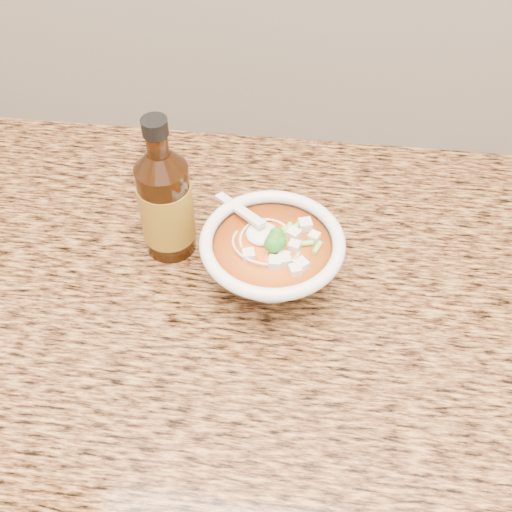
# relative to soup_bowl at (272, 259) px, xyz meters

# --- Properties ---
(cabinet) EXTENTS (4.00, 0.65, 0.86)m
(cabinet) POSITION_rel_soup_bowl_xyz_m (0.02, -0.01, -0.51)
(cabinet) COLOR black
(cabinet) RESTS_ON ground
(counter_slab) EXTENTS (4.00, 0.68, 0.04)m
(counter_slab) POSITION_rel_soup_bowl_xyz_m (0.02, -0.01, -0.06)
(counter_slab) COLOR #9F713A
(counter_slab) RESTS_ON cabinet
(soup_bowl) EXTENTS (0.18, 0.18, 0.10)m
(soup_bowl) POSITION_rel_soup_bowl_xyz_m (0.00, 0.00, 0.00)
(soup_bowl) COLOR white
(soup_bowl) RESTS_ON counter_slab
(hot_sauce_bottle) EXTENTS (0.08, 0.08, 0.21)m
(hot_sauce_bottle) POSITION_rel_soup_bowl_xyz_m (-0.14, 0.05, 0.04)
(hot_sauce_bottle) COLOR #3B1C08
(hot_sauce_bottle) RESTS_ON counter_slab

